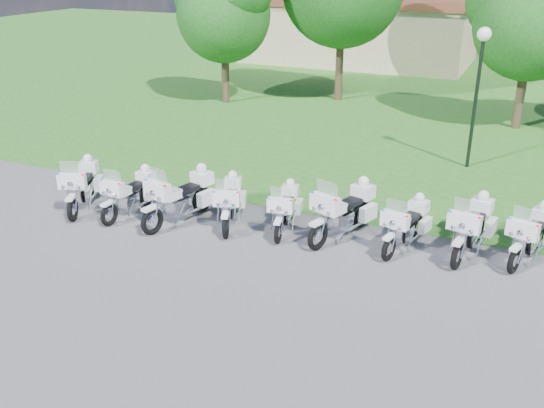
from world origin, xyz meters
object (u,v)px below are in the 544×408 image
at_px(lamp_post, 480,65).
at_px(motorcycle_2, 182,196).
at_px(motorcycle_5, 344,210).
at_px(motorcycle_7, 472,226).
at_px(motorcycle_0, 82,184).
at_px(motorcycle_8, 531,234).
at_px(motorcycle_1, 131,192).
at_px(motorcycle_3, 230,201).
at_px(motorcycle_6, 406,224).
at_px(motorcycle_4, 285,208).

bearing_deg(lamp_post, motorcycle_2, -129.77).
bearing_deg(motorcycle_5, motorcycle_7, -154.62).
height_order(motorcycle_0, motorcycle_8, motorcycle_0).
bearing_deg(motorcycle_1, lamp_post, -132.98).
bearing_deg(motorcycle_3, motorcycle_7, 167.28).
bearing_deg(motorcycle_1, motorcycle_6, -169.50).
bearing_deg(motorcycle_1, motorcycle_5, -167.62).
bearing_deg(motorcycle_7, motorcycle_1, 17.80).
distance_m(motorcycle_4, motorcycle_7, 4.63).
xyz_separation_m(motorcycle_3, motorcycle_5, (3.01, 0.48, 0.09)).
height_order(motorcycle_1, motorcycle_2, motorcycle_2).
bearing_deg(motorcycle_3, motorcycle_0, -11.39).
bearing_deg(lamp_post, motorcycle_7, -82.10).
xyz_separation_m(motorcycle_6, motorcycle_8, (2.81, 0.58, 0.02)).
height_order(motorcycle_3, motorcycle_5, motorcycle_5).
distance_m(motorcycle_6, motorcycle_8, 2.87).
height_order(motorcycle_2, motorcycle_6, motorcycle_2).
height_order(motorcycle_2, lamp_post, lamp_post).
bearing_deg(motorcycle_7, motorcycle_8, -161.38).
xyz_separation_m(motorcycle_2, motorcycle_3, (1.24, 0.40, -0.09)).
relative_size(motorcycle_1, motorcycle_5, 0.90).
distance_m(motorcycle_1, motorcycle_7, 8.99).
height_order(motorcycle_2, motorcycle_3, motorcycle_2).
distance_m(motorcycle_2, motorcycle_7, 7.43).
xyz_separation_m(motorcycle_5, motorcycle_7, (3.06, 0.38, -0.03)).
height_order(motorcycle_5, motorcycle_8, motorcycle_5).
height_order(motorcycle_1, motorcycle_8, motorcycle_8).
xyz_separation_m(motorcycle_1, motorcycle_8, (10.20, 1.62, 0.01)).
relative_size(motorcycle_2, motorcycle_4, 1.22).
bearing_deg(motorcycle_6, motorcycle_1, 20.32).
bearing_deg(motorcycle_1, motorcycle_2, -172.63).
bearing_deg(motorcycle_0, motorcycle_8, 165.00).
bearing_deg(motorcycle_5, lamp_post, -89.31).
bearing_deg(motorcycle_8, motorcycle_4, 24.42).
bearing_deg(motorcycle_0, motorcycle_6, 164.04).
xyz_separation_m(motorcycle_3, motorcycle_8, (7.40, 1.08, 0.01)).
bearing_deg(motorcycle_2, motorcycle_1, 18.27).
distance_m(motorcycle_4, lamp_post, 8.45).
height_order(motorcycle_0, motorcycle_4, motorcycle_0).
xyz_separation_m(motorcycle_0, motorcycle_2, (3.08, 0.31, 0.05)).
bearing_deg(motorcycle_5, motorcycle_1, 28.15).
bearing_deg(motorcycle_8, motorcycle_5, 24.44).
bearing_deg(lamp_post, motorcycle_5, -107.58).
height_order(motorcycle_3, motorcycle_4, motorcycle_3).
xyz_separation_m(motorcycle_6, lamp_post, (0.59, 6.81, 2.81)).
bearing_deg(motorcycle_7, motorcycle_0, 17.46).
xyz_separation_m(motorcycle_0, motorcycle_5, (7.34, 1.19, 0.04)).
distance_m(motorcycle_5, motorcycle_8, 4.43).
relative_size(motorcycle_2, motorcycle_7, 1.04).
bearing_deg(lamp_post, motorcycle_4, -117.68).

